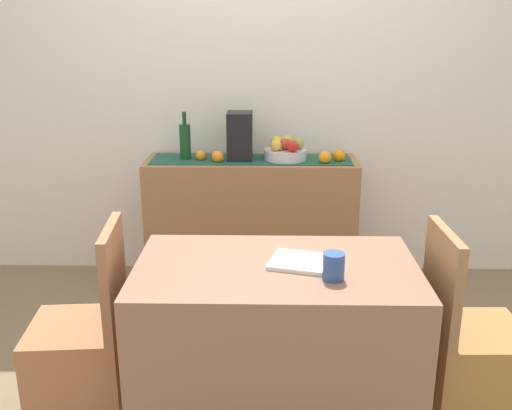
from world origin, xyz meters
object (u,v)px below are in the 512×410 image
object	(u,v)px
fruit_bowl	(285,154)
coffee_cup	(334,266)
wine_bottle	(185,141)
dining_table	(275,343)
chair_by_corner	(470,366)
sideboard_console	(251,222)
open_book	(304,262)
chair_near_window	(83,362)
coffee_maker	(240,136)

from	to	relation	value
fruit_bowl	coffee_cup	size ratio (longest dim) A/B	2.50
wine_bottle	coffee_cup	distance (m)	1.76
dining_table	chair_by_corner	size ratio (longest dim) A/B	1.32
sideboard_console	chair_by_corner	xyz separation A→B (m)	(1.00, -1.43, -0.16)
open_book	chair_by_corner	distance (m)	0.88
open_book	chair_near_window	distance (m)	1.09
sideboard_console	dining_table	bearing A→B (deg)	-84.25
sideboard_console	fruit_bowl	distance (m)	0.52
open_book	chair_by_corner	world-z (taller)	chair_by_corner
coffee_maker	fruit_bowl	bearing A→B (deg)	0.00
open_book	coffee_cup	size ratio (longest dim) A/B	2.56
coffee_maker	chair_near_window	bearing A→B (deg)	-114.07
fruit_bowl	coffee_maker	world-z (taller)	coffee_maker
coffee_maker	coffee_cup	xyz separation A→B (m)	(0.44, -1.56, -0.22)
coffee_cup	dining_table	bearing A→B (deg)	149.23
coffee_maker	coffee_cup	world-z (taller)	coffee_maker
dining_table	open_book	world-z (taller)	open_book
chair_by_corner	dining_table	bearing A→B (deg)	179.97
sideboard_console	wine_bottle	world-z (taller)	wine_bottle
dining_table	coffee_cup	distance (m)	0.50
coffee_maker	open_book	size ratio (longest dim) A/B	1.10
dining_table	coffee_cup	bearing A→B (deg)	-30.77
fruit_bowl	dining_table	bearing A→B (deg)	-93.02
chair_near_window	chair_by_corner	xyz separation A→B (m)	(1.71, -0.00, 0.00)
coffee_cup	sideboard_console	bearing A→B (deg)	103.17
fruit_bowl	chair_near_window	distance (m)	1.82
chair_near_window	sideboard_console	bearing A→B (deg)	63.57
fruit_bowl	open_book	size ratio (longest dim) A/B	0.98
fruit_bowl	open_book	world-z (taller)	fruit_bowl
open_book	dining_table	bearing A→B (deg)	-159.16
fruit_bowl	chair_near_window	bearing A→B (deg)	-123.05
open_book	coffee_cup	bearing A→B (deg)	-39.26
coffee_maker	coffee_cup	size ratio (longest dim) A/B	2.82
sideboard_console	coffee_cup	distance (m)	1.65
dining_table	chair_by_corner	xyz separation A→B (m)	(0.86, -0.00, -0.10)
sideboard_console	fruit_bowl	size ratio (longest dim) A/B	5.00
fruit_bowl	chair_by_corner	size ratio (longest dim) A/B	0.30
dining_table	coffee_cup	size ratio (longest dim) A/B	10.81
coffee_cup	chair_by_corner	bearing A→B (deg)	11.73
sideboard_console	chair_by_corner	distance (m)	1.76
coffee_cup	open_book	bearing A→B (deg)	125.84
sideboard_console	open_book	bearing A→B (deg)	-79.55
chair_by_corner	coffee_maker	bearing A→B (deg)	126.80
chair_near_window	dining_table	bearing A→B (deg)	-0.09
open_book	coffee_cup	xyz separation A→B (m)	(0.10, -0.14, 0.05)
fruit_bowl	coffee_maker	bearing A→B (deg)	180.00
wine_bottle	open_book	xyz separation A→B (m)	(0.69, -1.42, -0.23)
sideboard_console	fruit_bowl	xyz separation A→B (m)	(0.22, 0.00, 0.47)
dining_table	sideboard_console	bearing A→B (deg)	95.75
wine_bottle	coffee_maker	size ratio (longest dim) A/B	1.00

